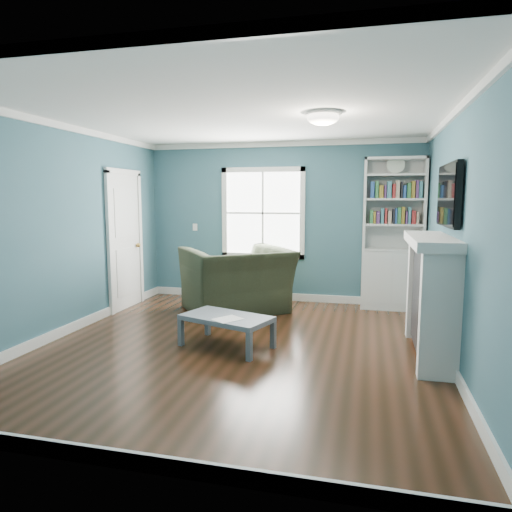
# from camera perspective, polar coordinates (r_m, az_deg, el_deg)

# --- Properties ---
(floor) EXTENTS (5.00, 5.00, 0.00)m
(floor) POSITION_cam_1_polar(r_m,az_deg,el_deg) (5.36, -2.03, -11.19)
(floor) COLOR black
(floor) RESTS_ON ground
(room_walls) EXTENTS (5.00, 5.00, 5.00)m
(room_walls) POSITION_cam_1_polar(r_m,az_deg,el_deg) (5.09, -2.11, 5.96)
(room_walls) COLOR #335D6A
(room_walls) RESTS_ON ground
(trim) EXTENTS (4.50, 5.00, 2.60)m
(trim) POSITION_cam_1_polar(r_m,az_deg,el_deg) (5.11, -2.09, 2.09)
(trim) COLOR white
(trim) RESTS_ON ground
(window) EXTENTS (1.40, 0.06, 1.50)m
(window) POSITION_cam_1_polar(r_m,az_deg,el_deg) (7.58, 0.87, 5.38)
(window) COLOR white
(window) RESTS_ON room_walls
(bookshelf) EXTENTS (0.90, 0.35, 2.31)m
(bookshelf) POSITION_cam_1_polar(r_m,az_deg,el_deg) (7.25, 16.69, 0.82)
(bookshelf) COLOR silver
(bookshelf) RESTS_ON ground
(fireplace) EXTENTS (0.44, 1.58, 1.30)m
(fireplace) POSITION_cam_1_polar(r_m,az_deg,el_deg) (5.25, 21.08, -4.89)
(fireplace) COLOR black
(fireplace) RESTS_ON ground
(tv) EXTENTS (0.06, 1.10, 0.65)m
(tv) POSITION_cam_1_polar(r_m,az_deg,el_deg) (5.16, 22.97, 7.00)
(tv) COLOR black
(tv) RESTS_ON fireplace
(door) EXTENTS (0.12, 0.98, 2.17)m
(door) POSITION_cam_1_polar(r_m,az_deg,el_deg) (7.29, -16.03, 2.05)
(door) COLOR silver
(door) RESTS_ON ground
(ceiling_fixture) EXTENTS (0.38, 0.38, 0.15)m
(ceiling_fixture) POSITION_cam_1_polar(r_m,az_deg,el_deg) (5.09, 8.40, 16.82)
(ceiling_fixture) COLOR white
(ceiling_fixture) RESTS_ON room_walls
(light_switch) EXTENTS (0.08, 0.01, 0.12)m
(light_switch) POSITION_cam_1_polar(r_m,az_deg,el_deg) (7.94, -7.62, 3.60)
(light_switch) COLOR white
(light_switch) RESTS_ON room_walls
(recliner) EXTENTS (1.74, 1.65, 1.28)m
(recliner) POSITION_cam_1_polar(r_m,az_deg,el_deg) (6.81, -2.40, -1.68)
(recliner) COLOR black
(recliner) RESTS_ON ground
(coffee_table) EXTENTS (1.13, 0.84, 0.36)m
(coffee_table) POSITION_cam_1_polar(r_m,az_deg,el_deg) (5.26, -3.71, -7.96)
(coffee_table) COLOR #545D65
(coffee_table) RESTS_ON ground
(paper_sheet) EXTENTS (0.36, 0.38, 0.00)m
(paper_sheet) POSITION_cam_1_polar(r_m,az_deg,el_deg) (5.10, -3.57, -7.87)
(paper_sheet) COLOR white
(paper_sheet) RESTS_ON coffee_table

